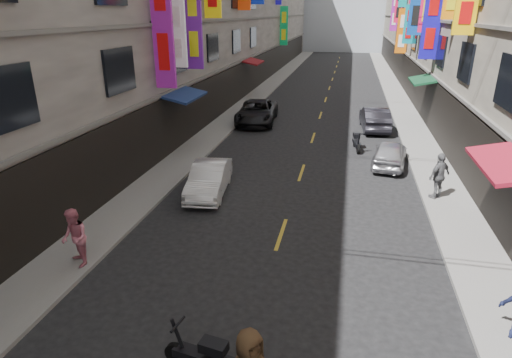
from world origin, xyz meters
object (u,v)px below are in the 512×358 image
at_px(car_left_mid, 209,179).
at_px(pedestrian_lfar, 75,238).
at_px(car_left_far, 257,112).
at_px(car_right_mid, 390,153).
at_px(car_right_far, 375,118).
at_px(scooter_far_right, 357,142).
at_px(pedestrian_rfar, 439,176).
at_px(scooter_crossing, 205,356).

xyz_separation_m(car_left_mid, pedestrian_lfar, (-1.99, -6.05, 0.36)).
bearing_deg(car_left_far, car_right_mid, -45.81).
relative_size(car_right_far, pedestrian_lfar, 2.51).
height_order(car_left_far, car_right_far, car_left_far).
bearing_deg(scooter_far_right, car_left_far, -44.47).
bearing_deg(scooter_far_right, pedestrian_rfar, 108.41).
bearing_deg(scooter_crossing, pedestrian_lfar, 68.50).
xyz_separation_m(car_left_far, pedestrian_lfar, (-1.40, -18.10, 0.26)).
xyz_separation_m(scooter_crossing, car_left_mid, (-2.81, 8.96, 0.19)).
bearing_deg(pedestrian_lfar, scooter_far_right, 102.33).
distance_m(car_left_far, pedestrian_lfar, 18.15).
distance_m(pedestrian_lfar, pedestrian_rfar, 13.09).
xyz_separation_m(car_left_mid, car_left_far, (-0.59, 12.05, 0.10)).
height_order(car_right_far, pedestrian_lfar, pedestrian_lfar).
relative_size(scooter_crossing, car_left_mid, 0.47).
height_order(scooter_crossing, car_left_far, car_left_far).
bearing_deg(car_right_mid, car_right_far, -77.86).
xyz_separation_m(pedestrian_lfar, pedestrian_rfar, (10.91, 7.24, 0.05)).
relative_size(car_right_mid, pedestrian_lfar, 2.12).
bearing_deg(scooter_crossing, car_left_far, 18.95).
bearing_deg(scooter_far_right, car_right_far, -111.42).
relative_size(car_left_mid, pedestrian_lfar, 2.21).
xyz_separation_m(car_right_far, pedestrian_rfar, (1.95, -10.69, 0.32)).
height_order(car_left_mid, pedestrian_rfar, pedestrian_rfar).
bearing_deg(scooter_crossing, car_right_far, -1.54).
distance_m(scooter_far_right, car_right_far, 4.74).
xyz_separation_m(scooter_crossing, pedestrian_lfar, (-4.79, 2.91, 0.55)).
xyz_separation_m(car_right_mid, pedestrian_lfar, (-9.40, -11.07, 0.36)).
xyz_separation_m(scooter_crossing, car_left_far, (-3.39, 21.01, 0.29)).
distance_m(scooter_crossing, pedestrian_lfar, 5.64).
bearing_deg(pedestrian_rfar, car_right_far, -121.85).
height_order(car_left_mid, pedestrian_lfar, pedestrian_lfar).
height_order(scooter_crossing, car_right_far, car_right_far).
relative_size(scooter_crossing, pedestrian_rfar, 0.98).
xyz_separation_m(car_left_far, pedestrian_rfar, (9.51, -10.86, 0.31)).
height_order(car_left_mid, car_right_far, car_right_far).
distance_m(scooter_far_right, car_left_far, 8.05).
bearing_deg(pedestrian_rfar, car_left_mid, -34.56).
xyz_separation_m(scooter_crossing, pedestrian_rfar, (6.12, 10.15, 0.59)).
distance_m(car_right_mid, car_right_far, 6.88).
relative_size(scooter_far_right, car_left_mid, 0.47).
relative_size(car_left_mid, pedestrian_rfar, 2.10).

